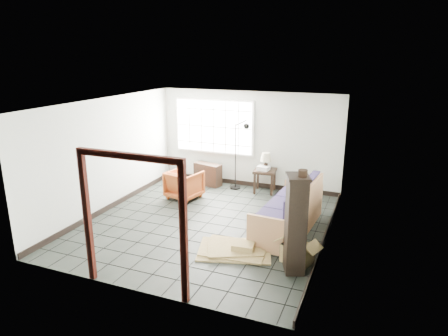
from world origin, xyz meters
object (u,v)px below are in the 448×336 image
at_px(futon_sofa, 292,213).
at_px(tall_shelf, 296,224).
at_px(armchair, 184,183).
at_px(side_table, 265,174).

xyz_separation_m(futon_sofa, tall_shelf, (0.39, -1.55, 0.48)).
bearing_deg(armchair, tall_shelf, 155.51).
height_order(futon_sofa, tall_shelf, tall_shelf).
height_order(armchair, tall_shelf, tall_shelf).
relative_size(side_table, tall_shelf, 0.37).
bearing_deg(futon_sofa, tall_shelf, -71.57).
bearing_deg(futon_sofa, side_table, 123.75).
bearing_deg(armchair, futon_sofa, 174.77).
xyz_separation_m(futon_sofa, armchair, (-2.95, 0.91, 0.02)).
distance_m(armchair, tall_shelf, 4.17).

